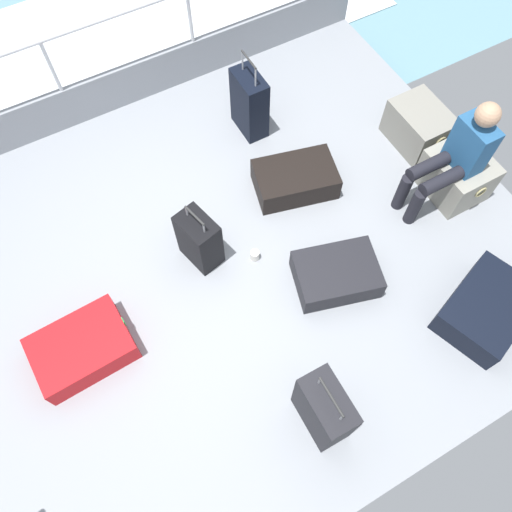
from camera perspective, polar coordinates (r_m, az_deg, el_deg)
ground_plane at (r=4.58m, az=-2.30°, el=-0.31°), size 4.40×5.20×0.06m
gunwale_port at (r=5.65m, az=-13.37°, el=18.27°), size 0.06×5.20×0.45m
railing_port at (r=5.30m, az=-14.71°, el=22.54°), size 0.04×4.20×1.02m
sea_wake at (r=7.09m, az=-17.11°, el=21.66°), size 12.00×12.00×0.01m
cargo_crate_0 at (r=5.38m, az=17.59°, el=13.56°), size 0.62×0.43×0.40m
cargo_crate_1 at (r=5.11m, az=21.38°, el=8.37°), size 0.59×0.48×0.42m
passenger_seated at (r=4.71m, az=21.24°, el=10.28°), size 0.34×0.66×1.12m
suitcase_0 at (r=4.32m, az=-18.71°, el=-9.70°), size 0.56×0.76×0.24m
suitcase_1 at (r=4.34m, az=-6.31°, el=1.79°), size 0.40×0.31×0.67m
suitcase_2 at (r=5.16m, az=-0.73°, el=16.56°), size 0.40×0.23×0.87m
suitcase_3 at (r=4.39m, az=8.90°, el=-2.03°), size 0.66×0.80×0.23m
suitcase_4 at (r=4.85m, az=4.36°, el=8.49°), size 0.64×0.83×0.26m
suitcase_5 at (r=4.59m, az=24.19°, el=-5.39°), size 0.78×0.91×0.27m
suitcase_6 at (r=3.83m, az=7.56°, el=-16.54°), size 0.45×0.26×0.72m
paper_cup at (r=4.50m, az=-0.12°, el=0.09°), size 0.08×0.08×0.10m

